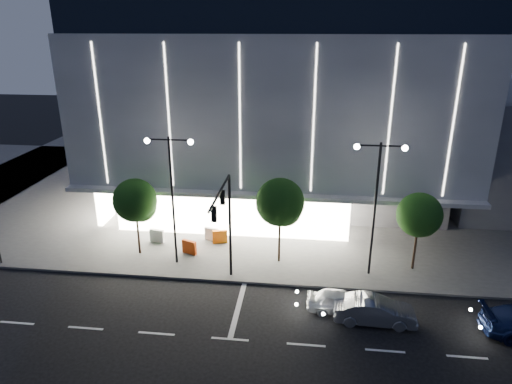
{
  "coord_description": "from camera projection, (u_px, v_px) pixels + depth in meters",
  "views": [
    {
      "loc": [
        5.66,
        -21.05,
        15.62
      ],
      "look_at": [
        2.34,
        7.47,
        5.0
      ],
      "focal_mm": 32.0,
      "sensor_mm": 36.0,
      "label": 1
    }
  ],
  "objects": [
    {
      "name": "barrier_a",
      "position": [
        189.0,
        247.0,
        32.51
      ],
      "size": [
        1.12,
        0.63,
        1.0
      ],
      "primitive_type": "cube",
      "rotation": [
        0.0,
        0.0,
        -0.37
      ],
      "color": "#C6390B",
      "rests_on": "sidewalk_museum"
    },
    {
      "name": "car_second",
      "position": [
        375.0,
        311.0,
        25.17
      ],
      "size": [
        4.51,
        1.68,
        1.47
      ],
      "primitive_type": "imported",
      "rotation": [
        0.0,
        0.0,
        1.55
      ],
      "color": "gray",
      "rests_on": "ground"
    },
    {
      "name": "street_lamp_east",
      "position": [
        377.0,
        191.0,
        28.08
      ],
      "size": [
        3.16,
        0.36,
        9.0
      ],
      "color": "black",
      "rests_on": "ground"
    },
    {
      "name": "barrier_b",
      "position": [
        157.0,
        236.0,
        34.23
      ],
      "size": [
        1.13,
        0.44,
        1.0
      ],
      "primitive_type": "cube",
      "rotation": [
        0.0,
        0.0,
        -0.17
      ],
      "color": "#B8B8B8",
      "rests_on": "sidewalk_museum"
    },
    {
      "name": "museum",
      "position": [
        281.0,
        95.0,
        42.88
      ],
      "size": [
        30.0,
        25.8,
        18.0
      ],
      "color": "#4C4C51",
      "rests_on": "ground"
    },
    {
      "name": "tree_right",
      "position": [
        419.0,
        217.0,
        29.42
      ],
      "size": [
        2.91,
        2.91,
        5.51
      ],
      "color": "black",
      "rests_on": "ground"
    },
    {
      "name": "tree_left",
      "position": [
        136.0,
        203.0,
        31.43
      ],
      "size": [
        3.02,
        3.02,
        5.72
      ],
      "color": "black",
      "rests_on": "ground"
    },
    {
      "name": "traffic_mast",
      "position": [
        225.0,
        215.0,
        26.9
      ],
      "size": [
        0.33,
        5.89,
        7.07
      ],
      "color": "black",
      "rests_on": "ground"
    },
    {
      "name": "tree_mid",
      "position": [
        280.0,
        205.0,
        30.24
      ],
      "size": [
        3.25,
        3.25,
        6.15
      ],
      "color": "black",
      "rests_on": "ground"
    },
    {
      "name": "car_lead",
      "position": [
        341.0,
        302.0,
        26.13
      ],
      "size": [
        3.88,
        1.64,
        1.31
      ],
      "primitive_type": "imported",
      "rotation": [
        0.0,
        0.0,
        1.55
      ],
      "color": "#B4B7BD",
      "rests_on": "ground"
    },
    {
      "name": "street_lamp_west",
      "position": [
        172.0,
        183.0,
        29.49
      ],
      "size": [
        3.16,
        0.36,
        9.0
      ],
      "color": "black",
      "rests_on": "ground"
    },
    {
      "name": "ground",
      "position": [
        199.0,
        319.0,
        25.64
      ],
      "size": [
        160.0,
        160.0,
        0.0
      ],
      "primitive_type": "plane",
      "color": "black",
      "rests_on": "ground"
    },
    {
      "name": "barrier_d",
      "position": [
        212.0,
        234.0,
        34.51
      ],
      "size": [
        1.13,
        0.53,
        1.0
      ],
      "primitive_type": "cube",
      "rotation": [
        0.0,
        0.0,
        -0.27
      ],
      "color": "silver",
      "rests_on": "sidewalk_museum"
    },
    {
      "name": "sidewalk_museum",
      "position": [
        300.0,
        183.0,
        47.43
      ],
      "size": [
        70.0,
        40.0,
        0.15
      ],
      "primitive_type": "cube",
      "color": "#474747",
      "rests_on": "ground"
    },
    {
      "name": "barrier_c",
      "position": [
        220.0,
        237.0,
        34.09
      ],
      "size": [
        1.13,
        0.51,
        1.0
      ],
      "primitive_type": "cube",
      "rotation": [
        0.0,
        0.0,
        0.25
      ],
      "color": "orange",
      "rests_on": "sidewalk_museum"
    }
  ]
}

